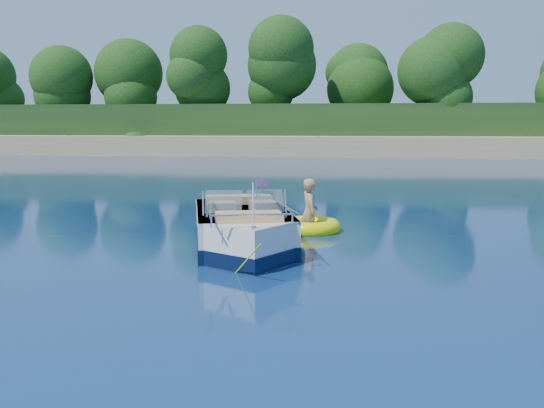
% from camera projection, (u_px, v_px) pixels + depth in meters
% --- Properties ---
extents(ground, '(160.00, 160.00, 0.00)m').
position_uv_depth(ground, '(225.00, 268.00, 10.71)').
color(ground, '#0A1E49').
rests_on(ground, ground).
extents(shoreline, '(170.00, 59.00, 6.00)m').
position_uv_depth(shoreline, '(332.00, 135.00, 73.26)').
color(shoreline, '#9A7C59').
rests_on(shoreline, ground).
extents(treeline, '(150.00, 7.12, 8.19)m').
position_uv_depth(treeline, '(325.00, 86.00, 50.28)').
color(treeline, '#331C11').
rests_on(treeline, ground).
extents(motorboat, '(2.71, 5.16, 1.76)m').
position_uv_depth(motorboat, '(244.00, 232.00, 12.27)').
color(motorboat, silver).
rests_on(motorboat, ground).
extents(tow_tube, '(1.53, 1.53, 0.39)m').
position_uv_depth(tow_tube, '(310.00, 227.00, 14.32)').
color(tow_tube, '#FEFF06').
rests_on(tow_tube, ground).
extents(boy, '(0.68, 0.98, 1.76)m').
position_uv_depth(boy, '(309.00, 231.00, 14.39)').
color(boy, tan).
rests_on(boy, ground).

